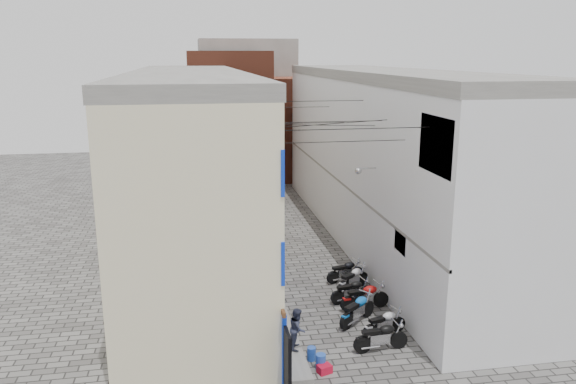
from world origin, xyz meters
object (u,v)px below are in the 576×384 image
motorcycle_e (352,290)px  person_a (269,276)px  person_b (298,328)px  motorcycle_a (381,335)px  water_jug_near (321,362)px  motorcycle_c (357,308)px  red_crate (324,369)px  water_jug_far (311,354)px  motorcycle_d (365,295)px  motorcycle_b (384,322)px  motorcycle_f (353,278)px  motorcycle_g (345,270)px

motorcycle_e → person_a: bearing=-111.7°
person_a → person_b: (0.36, -4.26, -0.17)m
motorcycle_a → water_jug_near: bearing=-75.3°
motorcycle_c → red_crate: motorcycle_c is taller
water_jug_far → red_crate: water_jug_far is taller
motorcycle_d → water_jug_far: motorcycle_d is taller
person_b → water_jug_near: person_b is taller
red_crate → motorcycle_e: bearing=64.8°
motorcycle_b → person_b: size_ratio=1.29×
red_crate → motorcycle_d: bearing=57.8°
water_jug_near → motorcycle_b: bearing=32.5°
motorcycle_c → water_jug_near: 3.53m
motorcycle_b → motorcycle_e: size_ratio=0.98×
motorcycle_c → water_jug_far: motorcycle_c is taller
person_a → water_jug_far: size_ratio=3.86×
motorcycle_f → water_jug_near: size_ratio=3.82×
motorcycle_c → person_a: size_ratio=1.16×
motorcycle_b → person_a: person_a is taller
water_jug_far → motorcycle_g: bearing=65.1°
motorcycle_d → motorcycle_g: (0.02, 2.85, -0.06)m
motorcycle_g → person_a: bearing=-83.2°
motorcycle_d → person_b: bearing=-56.1°
motorcycle_b → motorcycle_g: (-0.02, 5.01, 0.01)m
person_b → motorcycle_g: bearing=-12.8°
person_a → red_crate: 5.68m
motorcycle_a → motorcycle_d: motorcycle_d is taller
water_jug_far → water_jug_near: bearing=-72.7°
motorcycle_b → motorcycle_c: 1.29m
motorcycle_a → water_jug_near: motorcycle_a is taller
motorcycle_e → motorcycle_f: (0.40, 1.15, 0.03)m
person_a → water_jug_near: size_ratio=3.47×
motorcycle_b → water_jug_near: (-2.72, -1.73, -0.27)m
water_jug_near → water_jug_far: (-0.18, 0.57, -0.03)m
motorcycle_e → water_jug_far: 4.79m
motorcycle_d → motorcycle_c: bearing=-38.3°
motorcycle_a → motorcycle_f: motorcycle_f is taller
motorcycle_f → water_jug_far: 5.99m
motorcycle_a → motorcycle_e: (0.11, 3.86, -0.03)m
motorcycle_a → motorcycle_e: motorcycle_a is taller
water_jug_far → motorcycle_f: bearing=60.5°
motorcycle_c → motorcycle_f: 3.01m
person_b → person_a: bearing=21.6°
motorcycle_f → person_b: size_ratio=1.37×
motorcycle_b → water_jug_far: bearing=-85.7°
motorcycle_e → red_crate: bearing=-36.0°
motorcycle_a → motorcycle_c: size_ratio=0.95×
motorcycle_e → person_b: size_ratio=1.30×
motorcycle_e → person_a: (-3.28, 0.63, 0.60)m
motorcycle_c → motorcycle_g: (0.63, 3.90, -0.06)m
motorcycle_b → motorcycle_c: motorcycle_c is taller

